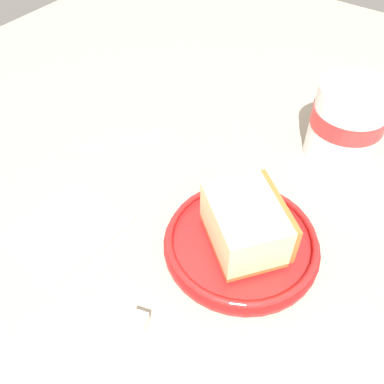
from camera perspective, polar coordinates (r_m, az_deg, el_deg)
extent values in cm
cube|color=tan|center=(54.44, 6.47, -3.82)|extent=(130.70, 130.70, 3.43)
cylinder|color=red|center=(49.56, 6.64, -6.80)|extent=(18.00, 18.00, 0.99)
torus|color=red|center=(48.89, 6.72, -6.22)|extent=(17.25, 17.25, 0.69)
cube|color=#9E662D|center=(48.93, 6.72, -6.25)|extent=(11.86, 11.43, 0.60)
cube|color=beige|center=(46.64, 7.03, -4.12)|extent=(11.86, 11.43, 5.21)
cube|color=#9E662D|center=(47.91, 11.30, -3.05)|extent=(7.90, 6.30, 5.21)
cylinder|color=white|center=(60.51, 20.06, 8.77)|extent=(9.47, 9.47, 10.80)
cylinder|color=red|center=(59.93, 20.31, 9.51)|extent=(9.65, 9.65, 2.54)
cylinder|color=brown|center=(58.50, 20.97, 11.51)|extent=(8.33, 8.33, 0.40)
torus|color=white|center=(62.98, 23.83, 9.13)|extent=(4.65, 5.06, 5.82)
ellipsoid|color=silver|center=(63.09, -5.54, 7.66)|extent=(3.43, 3.59, 0.80)
cylinder|color=silver|center=(62.75, -11.01, 6.47)|extent=(6.11, 7.55, 0.50)
cube|color=beige|center=(53.08, -16.35, -4.43)|extent=(11.62, 12.37, 0.60)
cube|color=white|center=(44.24, -7.15, -16.86)|extent=(2.02, 2.02, 1.61)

